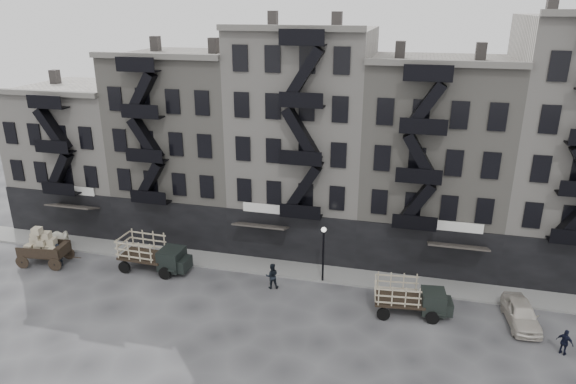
% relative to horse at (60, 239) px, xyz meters
% --- Properties ---
extents(ground, '(140.00, 140.00, 0.00)m').
position_rel_horse_xyz_m(ground, '(18.50, -2.60, -0.92)').
color(ground, '#38383A').
rests_on(ground, ground).
extents(sidewalk, '(55.00, 2.50, 0.15)m').
position_rel_horse_xyz_m(sidewalk, '(18.50, 1.15, -0.85)').
color(sidewalk, slate).
rests_on(sidewalk, ground).
extents(building_west, '(10.00, 11.35, 13.20)m').
position_rel_horse_xyz_m(building_west, '(-1.50, 7.23, 5.08)').
color(building_west, '#AAA59D').
rests_on(building_west, ground).
extents(building_midwest, '(10.00, 11.35, 16.20)m').
position_rel_horse_xyz_m(building_midwest, '(8.50, 7.23, 6.58)').
color(building_midwest, gray).
rests_on(building_midwest, ground).
extents(building_center, '(10.00, 11.35, 18.20)m').
position_rel_horse_xyz_m(building_center, '(18.50, 7.22, 7.58)').
color(building_center, '#AAA59D').
rests_on(building_center, ground).
extents(building_mideast, '(10.00, 11.35, 16.20)m').
position_rel_horse_xyz_m(building_mideast, '(28.50, 7.23, 6.58)').
color(building_mideast, gray).
rests_on(building_mideast, ground).
extents(lamp_post, '(0.36, 0.36, 4.28)m').
position_rel_horse_xyz_m(lamp_post, '(21.50, 0.00, 1.86)').
color(lamp_post, black).
rests_on(lamp_post, ground).
extents(horse, '(2.26, 1.18, 1.84)m').
position_rel_horse_xyz_m(horse, '(0.00, 0.00, 0.00)').
color(horse, silver).
rests_on(horse, ground).
extents(wagon, '(3.84, 2.35, 3.09)m').
position_rel_horse_xyz_m(wagon, '(0.40, -2.41, 0.84)').
color(wagon, black).
rests_on(wagon, ground).
extents(stake_truck_west, '(5.37, 2.37, 2.65)m').
position_rel_horse_xyz_m(stake_truck_west, '(8.96, -1.29, 0.59)').
color(stake_truck_west, black).
rests_on(stake_truck_west, ground).
extents(stake_truck_east, '(4.96, 2.42, 2.41)m').
position_rel_horse_xyz_m(stake_truck_east, '(27.61, -2.59, 0.45)').
color(stake_truck_east, black).
rests_on(stake_truck_east, ground).
extents(car_east, '(2.16, 4.40, 1.45)m').
position_rel_horse_xyz_m(car_east, '(34.32, -1.99, -0.20)').
color(car_east, '#BCB5A9').
rests_on(car_east, ground).
extents(pedestrian_west, '(0.75, 0.60, 1.78)m').
position_rel_horse_xyz_m(pedestrian_west, '(1.72, -2.42, -0.03)').
color(pedestrian_west, black).
rests_on(pedestrian_west, ground).
extents(pedestrian_mid, '(1.08, 0.95, 1.86)m').
position_rel_horse_xyz_m(pedestrian_mid, '(18.22, -1.62, 0.01)').
color(pedestrian_mid, black).
rests_on(pedestrian_mid, ground).
extents(policeman, '(0.98, 0.86, 1.58)m').
position_rel_horse_xyz_m(policeman, '(36.18, -4.60, -0.13)').
color(policeman, black).
rests_on(policeman, ground).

